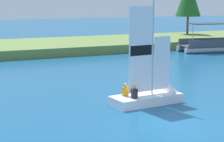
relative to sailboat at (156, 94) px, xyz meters
name	(u,v)px	position (x,y,z in m)	size (l,w,h in m)	color
ground_plane	(169,124)	(-1.44, -3.39, -0.41)	(200.00, 200.00, 0.00)	#195684
shore_bank	(24,48)	(-1.44, 23.45, 0.02)	(80.00, 11.17, 0.85)	olive
sailboat	(156,94)	(0.00, 0.00, 0.00)	(4.19, 1.78, 6.09)	white
pontoon_boat	(209,45)	(15.73, 15.49, 0.29)	(6.52, 3.50, 2.91)	#B2B2B7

